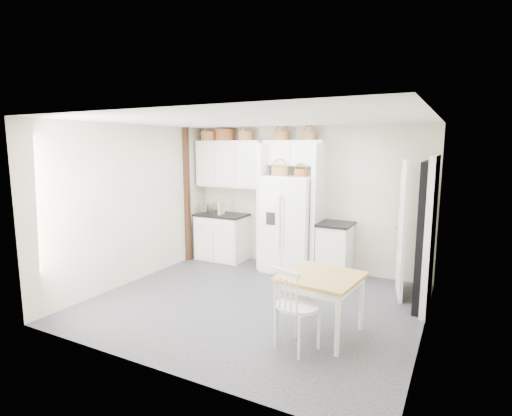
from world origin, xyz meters
The scene contains 29 objects.
floor centered at (0.00, 0.00, 0.00)m, with size 4.50×4.50×0.00m, color #252525.
ceiling centered at (0.00, 0.00, 2.60)m, with size 4.50×4.50×0.00m, color white.
wall_back centered at (0.00, 2.00, 1.30)m, with size 4.50×4.50×0.00m, color #B5AE96.
wall_left centered at (-2.25, 0.00, 1.30)m, with size 4.00×4.00×0.00m, color #B5AE96.
wall_right centered at (2.25, 0.00, 1.30)m, with size 4.00×4.00×0.00m, color #B5AE96.
refrigerator centered at (-0.15, 1.66, 0.87)m, with size 0.89×0.72×1.73m, color white.
base_cab_left centered at (-1.63, 1.70, 0.44)m, with size 0.95×0.60×0.88m, color white.
base_cab_right centered at (0.68, 1.70, 0.45)m, with size 0.52×0.62×0.91m, color white.
dining_table centered at (1.14, -0.47, 0.37)m, with size 0.88×0.88×0.73m, color #AC7537.
windsor_chair centered at (1.04, -0.94, 0.50)m, with size 0.49×0.45×1.01m, color white.
counter_left centered at (-1.63, 1.70, 0.90)m, with size 0.99×0.64×0.04m, color black.
counter_right centered at (0.68, 1.70, 0.93)m, with size 0.56×0.66×0.04m, color black.
toaster centered at (-2.00, 1.70, 1.01)m, with size 0.24×0.14×0.17m, color silver.
cookbook_red centered at (-1.59, 1.62, 1.05)m, with size 0.04×0.17×0.26m, color maroon.
cookbook_cream centered at (-1.59, 1.62, 1.06)m, with size 0.04×0.18×0.27m, color beige.
basket_upper_a centered at (-2.00, 1.83, 2.44)m, with size 0.32×0.32×0.18m, color brown.
basket_upper_b centered at (-1.62, 1.83, 2.46)m, with size 0.38×0.38×0.22m, color brown.
basket_upper_c centered at (-1.15, 1.83, 2.43)m, with size 0.29×0.29×0.17m, color brown.
basket_bridge_a centered at (-0.41, 1.83, 2.43)m, with size 0.28×0.28×0.16m, color brown.
basket_bridge_b centered at (0.12, 1.83, 2.42)m, with size 0.25×0.25×0.14m, color brown.
basket_fridge_a centered at (-0.32, 1.56, 1.81)m, with size 0.30×0.30×0.16m, color brown.
basket_fridge_b centered at (0.07, 1.56, 1.79)m, with size 0.23×0.23×0.12m, color brown.
upper_cabinet centered at (-1.50, 1.83, 1.90)m, with size 1.40×0.34×0.90m, color white.
bridge_cabinet centered at (-0.15, 1.83, 2.12)m, with size 1.12×0.34×0.45m, color white.
fridge_panel_left centered at (-0.66, 1.70, 1.15)m, with size 0.08×0.60×2.30m, color white.
fridge_panel_right centered at (0.36, 1.70, 1.15)m, with size 0.08×0.60×2.30m, color white.
trim_post centered at (-2.20, 1.35, 1.30)m, with size 0.09×0.09×2.60m, color #35170D.
doorway_void centered at (2.16, 1.00, 1.02)m, with size 0.18×0.85×2.05m, color black.
door_slab centered at (1.80, 1.33, 1.02)m, with size 0.80×0.04×2.05m, color white.
Camera 1 is at (2.58, -4.86, 2.26)m, focal length 28.00 mm.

